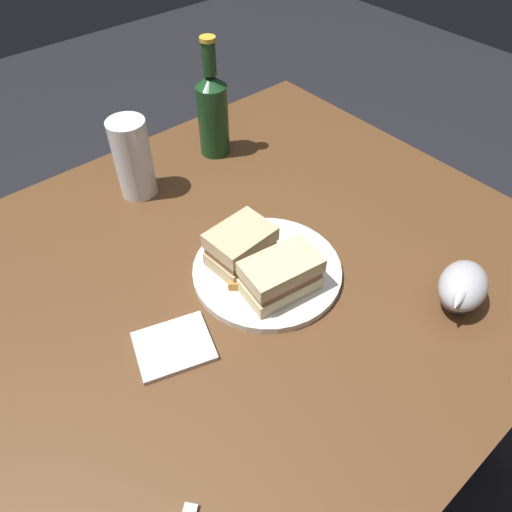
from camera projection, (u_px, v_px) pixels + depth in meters
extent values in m
plane|color=black|center=(250.00, 441.00, 1.37)|extent=(6.00, 6.00, 0.00)
cube|color=brown|center=(248.00, 375.00, 1.09)|extent=(1.03, 0.90, 0.76)
cylinder|color=silver|center=(267.00, 270.00, 0.80)|extent=(0.25, 0.25, 0.01)
cube|color=#CCB284|center=(239.00, 254.00, 0.80)|extent=(0.11, 0.08, 0.03)
cube|color=#8C5B3D|center=(239.00, 245.00, 0.79)|extent=(0.10, 0.08, 0.02)
cube|color=#CCB284|center=(239.00, 236.00, 0.77)|extent=(0.11, 0.08, 0.03)
cube|color=beige|center=(279.00, 284.00, 0.76)|extent=(0.13, 0.09, 0.03)
cube|color=#8C5B3D|center=(280.00, 276.00, 0.74)|extent=(0.12, 0.08, 0.01)
cube|color=beige|center=(280.00, 268.00, 0.73)|extent=(0.13, 0.09, 0.03)
cube|color=#AD702D|center=(268.00, 280.00, 0.76)|extent=(0.03, 0.04, 0.02)
cube|color=#B77F33|center=(234.00, 279.00, 0.77)|extent=(0.04, 0.04, 0.02)
cube|color=#B77F33|center=(241.00, 281.00, 0.77)|extent=(0.03, 0.04, 0.02)
cube|color=gold|center=(227.00, 263.00, 0.79)|extent=(0.04, 0.05, 0.01)
cube|color=gold|center=(255.00, 278.00, 0.77)|extent=(0.02, 0.06, 0.02)
cube|color=#B77F33|center=(247.00, 265.00, 0.79)|extent=(0.06, 0.05, 0.02)
cylinder|color=white|center=(133.00, 158.00, 0.90)|extent=(0.07, 0.07, 0.16)
cylinder|color=gold|center=(137.00, 178.00, 0.93)|extent=(0.06, 0.06, 0.07)
cylinder|color=#B7B7BC|center=(456.00, 300.00, 0.76)|extent=(0.04, 0.04, 0.02)
ellipsoid|color=#B7B7BC|center=(463.00, 286.00, 0.73)|extent=(0.12, 0.10, 0.06)
ellipsoid|color=#381E0F|center=(464.00, 282.00, 0.72)|extent=(0.10, 0.08, 0.02)
cone|color=#B7B7BC|center=(457.00, 302.00, 0.69)|extent=(0.04, 0.03, 0.02)
cylinder|color=#19421E|center=(213.00, 120.00, 1.00)|extent=(0.06, 0.06, 0.15)
cone|color=#19421E|center=(210.00, 80.00, 0.94)|extent=(0.06, 0.06, 0.02)
cylinder|color=#19421E|center=(209.00, 58.00, 0.91)|extent=(0.03, 0.03, 0.06)
cylinder|color=gold|center=(207.00, 39.00, 0.88)|extent=(0.03, 0.03, 0.01)
cube|color=silver|center=(174.00, 346.00, 0.70)|extent=(0.13, 0.12, 0.01)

